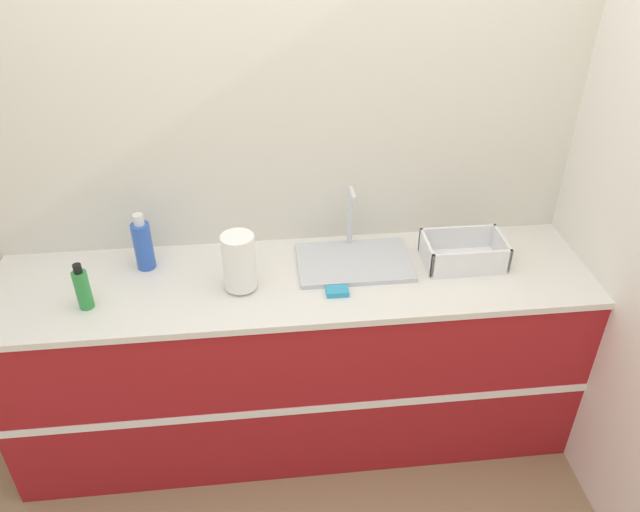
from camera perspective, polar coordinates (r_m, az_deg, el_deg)
ground_plane at (r=3.07m, az=-1.50°, el=-19.53°), size 12.00×12.00×0.00m
wall_back at (r=2.73m, az=-3.07°, el=8.56°), size 4.92×0.06×2.60m
wall_right at (r=2.81m, az=24.86°, el=6.10°), size 0.06×2.61×2.60m
counter_cabinet at (r=2.92m, az=-2.15°, el=-9.31°), size 2.54×0.63×0.93m
sink at (r=2.71m, az=3.10°, el=-0.28°), size 0.49×0.32×0.31m
paper_towel_roll at (r=2.52m, az=-7.40°, el=-0.56°), size 0.13×0.13×0.25m
dish_rack at (r=2.76m, az=12.96°, el=0.15°), size 0.34×0.22×0.12m
bottle_green at (r=2.58m, az=-20.88°, el=-2.80°), size 0.06×0.06×0.20m
bottle_blue at (r=2.73m, az=-15.88°, el=1.02°), size 0.08×0.08×0.26m
sponge at (r=2.53m, az=1.60°, el=-3.25°), size 0.09×0.06×0.02m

